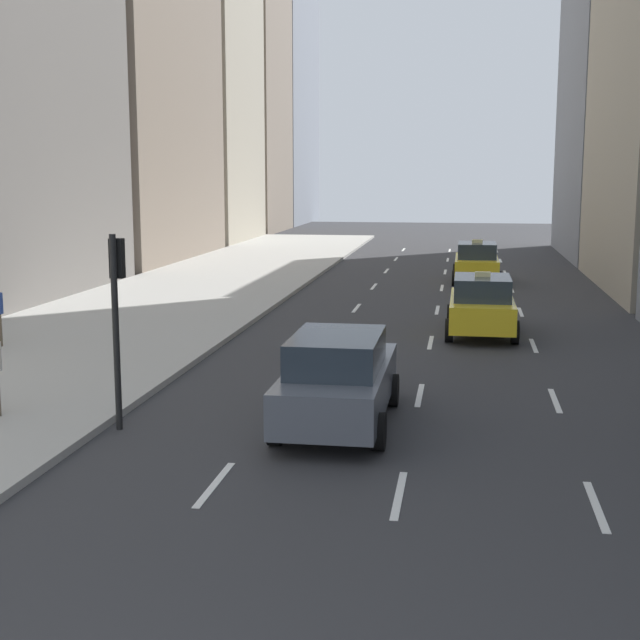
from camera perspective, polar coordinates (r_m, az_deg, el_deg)
The scene contains 6 objects.
sidewalk_left at distance 33.52m, azimuth -9.06°, elevation 1.41°, with size 8.00×66.00×0.15m, color #ADAAA3.
lane_markings at distance 27.92m, azimuth 7.33°, elevation -0.29°, with size 5.72×56.00×0.01m.
taxi_lead at distance 38.73m, azimuth 9.99°, elevation 3.66°, with size 2.02×4.40×1.87m.
taxi_second at distance 26.28m, azimuth 10.30°, elevation 0.96°, with size 2.02×4.40×1.87m.
sedan_black_near at distance 16.60m, azimuth 1.17°, elevation -3.77°, with size 2.02×4.78×1.76m.
traffic_light_pole at distance 16.56m, azimuth -12.89°, elevation 1.29°, with size 0.24×0.42×3.60m.
Camera 1 is at (3.45, -4.51, 4.69)m, focal length 50.00 mm.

